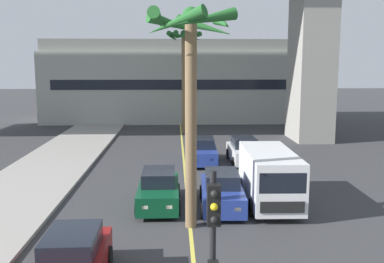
{
  "coord_description": "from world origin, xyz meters",
  "views": [
    {
      "loc": [
        -0.55,
        -0.01,
        6.11
      ],
      "look_at": [
        0.0,
        14.0,
        3.94
      ],
      "focal_mm": 40.95,
      "sensor_mm": 36.0,
      "label": 1
    }
  ],
  "objects": [
    {
      "name": "delivery_van",
      "position": [
        3.55,
        18.38,
        1.29
      ],
      "size": [
        2.23,
        5.28,
        2.36
      ],
      "color": "white",
      "rests_on": "ground"
    },
    {
      "name": "pier_building_backdrop",
      "position": [
        0.0,
        47.91,
        4.23
      ],
      "size": [
        28.58,
        8.04,
        8.58
      ],
      "color": "#ADB2A8",
      "rests_on": "ground"
    },
    {
      "name": "car_queue_second",
      "position": [
        3.76,
        26.66,
        0.72
      ],
      "size": [
        1.89,
        4.13,
        1.56
      ],
      "color": "white",
      "rests_on": "ground"
    },
    {
      "name": "car_queue_fourth",
      "position": [
        1.43,
        17.99,
        0.72
      ],
      "size": [
        1.95,
        4.16,
        1.56
      ],
      "color": "navy",
      "rests_on": "ground"
    },
    {
      "name": "palm_tree_near_median",
      "position": [
        0.28,
        38.88,
        7.15
      ],
      "size": [
        3.15,
        3.23,
        9.03
      ],
      "color": "brown",
      "rests_on": "ground"
    },
    {
      "name": "car_queue_fifth",
      "position": [
        -1.27,
        18.35,
        0.72
      ],
      "size": [
        1.84,
        4.1,
        1.56
      ],
      "color": "#0C4728",
      "rests_on": "ground"
    },
    {
      "name": "palm_tree_mid_median",
      "position": [
        0.02,
        15.88,
        6.33
      ],
      "size": [
        3.34,
        3.5,
        8.11
      ],
      "color": "brown",
      "rests_on": "ground"
    },
    {
      "name": "car_queue_third",
      "position": [
        1.15,
        26.67,
        0.72
      ],
      "size": [
        1.93,
        4.15,
        1.56
      ],
      "color": "navy",
      "rests_on": "ground"
    },
    {
      "name": "car_queue_front",
      "position": [
        -3.4,
        11.37,
        0.72
      ],
      "size": [
        1.89,
        4.13,
        1.56
      ],
      "color": "maroon",
      "rests_on": "ground"
    },
    {
      "name": "traffic_light_median_near",
      "position": [
        0.14,
        7.59,
        2.71
      ],
      "size": [
        0.24,
        0.37,
        4.2
      ],
      "color": "black",
      "rests_on": "ground"
    },
    {
      "name": "lane_stripe_center",
      "position": [
        0.0,
        24.0,
        0.0
      ],
      "size": [
        0.14,
        56.0,
        0.01
      ],
      "primitive_type": "cube",
      "color": "#DBCC4C",
      "rests_on": "ground"
    }
  ]
}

